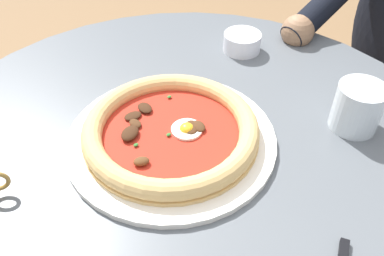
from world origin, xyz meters
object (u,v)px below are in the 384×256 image
pizza_on_plate (171,132)px  ramekin_capers (242,41)px  dining_table (188,218)px  water_glass (357,110)px

pizza_on_plate → ramekin_capers: size_ratio=4.31×
pizza_on_plate → ramekin_capers: 0.30m
pizza_on_plate → dining_table: bearing=116.8°
pizza_on_plate → water_glass: water_glass is taller
pizza_on_plate → ramekin_capers: bearing=-159.1°
pizza_on_plate → water_glass: size_ratio=4.27×
water_glass → dining_table: bearing=-32.9°
water_glass → ramekin_capers: water_glass is taller
dining_table → water_glass: 0.35m
dining_table → water_glass: water_glass is taller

